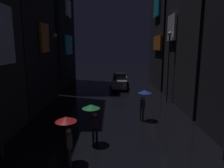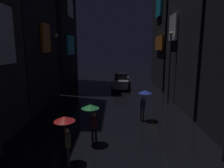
# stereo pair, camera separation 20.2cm
# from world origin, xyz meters

# --- Properties ---
(building_right_far) EXTENTS (4.25, 7.37, 17.97)m
(building_right_far) POSITION_xyz_m (7.49, 21.68, 8.99)
(building_right_far) COLOR black
(building_right_far) RESTS_ON ground
(pedestrian_midstreet_left_blue) EXTENTS (0.90, 0.90, 2.12)m
(pedestrian_midstreet_left_blue) POSITION_xyz_m (2.18, 9.10, 1.67)
(pedestrian_midstreet_left_blue) COLOR #38332D
(pedestrian_midstreet_left_blue) RESTS_ON ground
(pedestrian_foreground_right_green) EXTENTS (0.90, 0.90, 2.12)m
(pedestrian_foreground_right_green) POSITION_xyz_m (-0.94, 5.78, 1.67)
(pedestrian_foreground_right_green) COLOR black
(pedestrian_foreground_right_green) RESTS_ON ground
(pedestrian_near_crossing_red) EXTENTS (0.90, 0.90, 2.12)m
(pedestrian_near_crossing_red) POSITION_xyz_m (-1.82, 3.94, 1.67)
(pedestrian_near_crossing_red) COLOR #2D2D38
(pedestrian_near_crossing_red) RESTS_ON ground
(car_distant) EXTENTS (2.47, 4.25, 1.92)m
(car_distant) POSITION_xyz_m (0.98, 19.63, 0.93)
(car_distant) COLOR #99999E
(car_distant) RESTS_ON ground
(streetlamp_right_far) EXTENTS (0.36, 0.36, 6.24)m
(streetlamp_right_far) POSITION_xyz_m (5.00, 13.70, 3.84)
(streetlamp_right_far) COLOR #2D2D33
(streetlamp_right_far) RESTS_ON ground
(streetlamp_left_far) EXTENTS (0.36, 0.36, 6.12)m
(streetlamp_left_far) POSITION_xyz_m (-5.00, 14.25, 3.78)
(streetlamp_left_far) COLOR #2D2D33
(streetlamp_left_far) RESTS_ON ground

